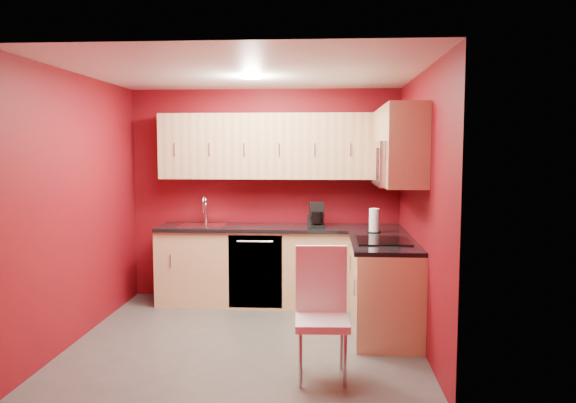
# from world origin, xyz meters

# --- Properties ---
(floor) EXTENTS (3.20, 3.20, 0.00)m
(floor) POSITION_xyz_m (0.00, 0.00, 0.00)
(floor) COLOR #4A4845
(floor) RESTS_ON ground
(ceiling) EXTENTS (3.20, 3.20, 0.00)m
(ceiling) POSITION_xyz_m (0.00, 0.00, 2.50)
(ceiling) COLOR white
(ceiling) RESTS_ON wall_back
(wall_back) EXTENTS (3.20, 0.00, 3.20)m
(wall_back) POSITION_xyz_m (0.00, 1.50, 1.25)
(wall_back) COLOR maroon
(wall_back) RESTS_ON floor
(wall_front) EXTENTS (3.20, 0.00, 3.20)m
(wall_front) POSITION_xyz_m (0.00, -1.50, 1.25)
(wall_front) COLOR maroon
(wall_front) RESTS_ON floor
(wall_left) EXTENTS (0.00, 3.00, 3.00)m
(wall_left) POSITION_xyz_m (-1.60, 0.00, 1.25)
(wall_left) COLOR maroon
(wall_left) RESTS_ON floor
(wall_right) EXTENTS (0.00, 3.00, 3.00)m
(wall_right) POSITION_xyz_m (1.60, 0.00, 1.25)
(wall_right) COLOR maroon
(wall_right) RESTS_ON floor
(base_cabinets_back) EXTENTS (2.80, 0.60, 0.87)m
(base_cabinets_back) POSITION_xyz_m (0.20, 1.20, 0.43)
(base_cabinets_back) COLOR tan
(base_cabinets_back) RESTS_ON floor
(base_cabinets_right) EXTENTS (0.60, 1.30, 0.87)m
(base_cabinets_right) POSITION_xyz_m (1.30, 0.25, 0.43)
(base_cabinets_right) COLOR tan
(base_cabinets_right) RESTS_ON floor
(countertop_back) EXTENTS (2.80, 0.63, 0.04)m
(countertop_back) POSITION_xyz_m (0.20, 1.19, 0.89)
(countertop_back) COLOR black
(countertop_back) RESTS_ON base_cabinets_back
(countertop_right) EXTENTS (0.63, 1.27, 0.04)m
(countertop_right) POSITION_xyz_m (1.29, 0.23, 0.89)
(countertop_right) COLOR black
(countertop_right) RESTS_ON base_cabinets_right
(upper_cabinets_back) EXTENTS (2.80, 0.35, 0.75)m
(upper_cabinets_back) POSITION_xyz_m (0.20, 1.32, 1.83)
(upper_cabinets_back) COLOR tan
(upper_cabinets_back) RESTS_ON wall_back
(upper_cabinets_right) EXTENTS (0.35, 1.55, 0.75)m
(upper_cabinets_right) POSITION_xyz_m (1.42, 0.44, 1.89)
(upper_cabinets_right) COLOR tan
(upper_cabinets_right) RESTS_ON wall_right
(microwave) EXTENTS (0.42, 0.76, 0.42)m
(microwave) POSITION_xyz_m (1.39, 0.20, 1.66)
(microwave) COLOR silver
(microwave) RESTS_ON upper_cabinets_right
(cooktop) EXTENTS (0.50, 0.55, 0.01)m
(cooktop) POSITION_xyz_m (1.28, 0.20, 0.92)
(cooktop) COLOR black
(cooktop) RESTS_ON countertop_right
(sink) EXTENTS (0.52, 0.42, 0.35)m
(sink) POSITION_xyz_m (-0.70, 1.20, 0.94)
(sink) COLOR silver
(sink) RESTS_ON countertop_back
(dishwasher_front) EXTENTS (0.60, 0.02, 0.82)m
(dishwasher_front) POSITION_xyz_m (-0.05, 0.91, 0.43)
(dishwasher_front) COLOR black
(dishwasher_front) RESTS_ON base_cabinets_back
(downlight) EXTENTS (0.20, 0.20, 0.01)m
(downlight) POSITION_xyz_m (0.00, 0.30, 2.48)
(downlight) COLOR white
(downlight) RESTS_ON ceiling
(coffee_maker) EXTENTS (0.19, 0.24, 0.28)m
(coffee_maker) POSITION_xyz_m (0.63, 1.15, 1.05)
(coffee_maker) COLOR black
(coffee_maker) RESTS_ON countertop_back
(napkin_holder) EXTENTS (0.15, 0.15, 0.13)m
(napkin_holder) POSITION_xyz_m (0.59, 1.23, 0.98)
(napkin_holder) COLOR black
(napkin_holder) RESTS_ON countertop_back
(paper_towel) EXTENTS (0.19, 0.19, 0.25)m
(paper_towel) POSITION_xyz_m (1.24, 0.78, 1.04)
(paper_towel) COLOR white
(paper_towel) RESTS_ON countertop_right
(dining_chair) EXTENTS (0.43, 0.45, 1.02)m
(dining_chair) POSITION_xyz_m (0.70, -0.91, 0.51)
(dining_chair) COLOR silver
(dining_chair) RESTS_ON floor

